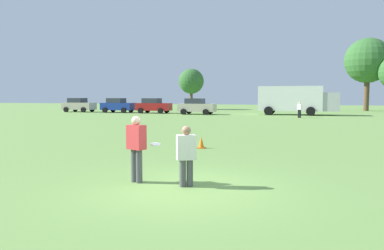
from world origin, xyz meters
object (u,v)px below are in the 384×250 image
at_px(player_thrower, 136,145).
at_px(frisbee, 156,144).
at_px(traffic_cone, 201,143).
at_px(parked_car_mid_right, 197,106).
at_px(box_truck, 296,99).
at_px(parked_car_near_left, 79,105).
at_px(player_defender, 186,153).
at_px(parked_car_mid_left, 118,105).
at_px(parked_car_center, 153,106).
at_px(bystander_sideline_watcher, 300,109).

distance_m(player_thrower, frisbee, 0.48).
xyz_separation_m(traffic_cone, parked_car_mid_right, (-7.55, 26.30, 0.69)).
relative_size(player_thrower, box_truck, 0.20).
distance_m(parked_car_near_left, parked_car_mid_right, 16.55).
bearing_deg(player_defender, parked_car_mid_left, 119.89).
bearing_deg(parked_car_center, traffic_cone, -64.10).
bearing_deg(bystander_sideline_watcher, parked_car_mid_right, 162.51).
bearing_deg(bystander_sideline_watcher, box_truck, 94.36).
relative_size(player_thrower, traffic_cone, 3.49).
bearing_deg(bystander_sideline_watcher, traffic_cone, -99.49).
relative_size(player_defender, parked_car_mid_left, 0.34).
bearing_deg(traffic_cone, frisbee, -86.05).
bearing_deg(parked_car_center, box_truck, 1.80).
height_order(frisbee, parked_car_mid_right, parked_car_mid_right).
bearing_deg(box_truck, parked_car_mid_right, -170.68).
height_order(frisbee, bystander_sideline_watcher, bystander_sideline_watcher).
relative_size(parked_car_near_left, parked_car_mid_right, 1.00).
height_order(player_defender, box_truck, box_truck).
distance_m(frisbee, parked_car_near_left, 41.86).
xyz_separation_m(player_thrower, parked_car_near_left, (-24.02, 34.21, -0.02)).
bearing_deg(bystander_sideline_watcher, parked_car_center, 164.26).
height_order(traffic_cone, parked_car_mid_right, parked_car_mid_right).
bearing_deg(parked_car_mid_left, parked_car_mid_right, -7.91).
xyz_separation_m(frisbee, traffic_cone, (-0.42, 6.08, -0.72)).
relative_size(parked_car_near_left, bystander_sideline_watcher, 2.73).
xyz_separation_m(parked_car_mid_left, parked_car_center, (4.93, -0.23, 0.00)).
height_order(frisbee, parked_car_near_left, parked_car_near_left).
distance_m(parked_car_near_left, parked_car_mid_left, 5.70).
height_order(player_thrower, parked_car_center, parked_car_center).
bearing_deg(traffic_cone, box_truck, 83.12).
relative_size(player_defender, traffic_cone, 3.05).
distance_m(frisbee, bystander_sideline_watcher, 29.00).
height_order(player_thrower, frisbee, player_thrower).
distance_m(parked_car_mid_right, box_truck, 11.12).
relative_size(player_defender, frisbee, 5.34).
relative_size(parked_car_mid_left, parked_car_center, 1.00).
height_order(traffic_cone, parked_car_mid_left, parked_car_mid_left).
xyz_separation_m(parked_car_mid_right, box_truck, (10.94, 1.80, 0.83)).
height_order(parked_car_mid_left, parked_car_mid_right, same).
relative_size(frisbee, parked_car_mid_right, 0.06).
xyz_separation_m(parked_car_mid_left, bystander_sideline_watcher, (22.12, -5.07, -0.05)).
xyz_separation_m(player_thrower, parked_car_center, (-13.39, 33.88, -0.02)).
distance_m(frisbee, traffic_cone, 6.14).
height_order(parked_car_center, box_truck, box_truck).
bearing_deg(parked_car_mid_right, parked_car_near_left, 174.44).
xyz_separation_m(frisbee, parked_car_mid_right, (-7.97, 32.38, -0.03)).
height_order(parked_car_center, parked_car_mid_right, same).
bearing_deg(parked_car_mid_right, player_defender, -74.81).
bearing_deg(traffic_cone, parked_car_center, 115.90).
bearing_deg(player_thrower, parked_car_mid_left, 118.24).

